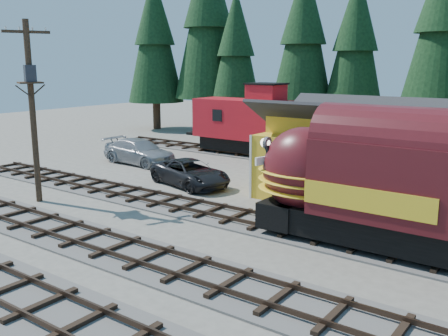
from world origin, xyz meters
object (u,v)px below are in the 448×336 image
Objects in this scene: depot at (384,147)px; utility_pole at (32,100)px; locomotive at (444,197)px; caboose at (255,123)px; pickup_truck_b at (139,152)px; pickup_truck_a at (190,173)px.

depot is 17.84m from utility_pole.
locomotive is 21.90m from caboose.
pickup_truck_b is (-5.05, -7.43, -1.71)m from caboose.
pickup_truck_b is (-2.96, 10.14, -4.38)m from utility_pole.
locomotive is at bearing -89.39° from pickup_truck_a.
caboose reaches higher than depot.
pickup_truck_b is (-21.89, 6.57, -1.60)m from locomotive.
utility_pole is at bearing 164.72° from pickup_truck_a.
caboose is at bearing 140.27° from locomotive.
utility_pole reaches higher than pickup_truck_b.
locomotive is 2.81× the size of pickup_truck_a.
depot is at bearing -31.04° from caboose.
depot is 1.39× the size of utility_pole.
caboose is at bearing -31.36° from pickup_truck_b.
locomotive is (4.38, -6.50, -0.49)m from depot.
locomotive reaches higher than pickup_truck_b.
locomotive is 1.69× the size of utility_pole.
pickup_truck_a is (4.19, 7.27, -4.49)m from utility_pole.
depot is 1.28× the size of caboose.
pickup_truck_b is (-17.51, 0.07, -2.09)m from depot.
pickup_truck_a is 0.92× the size of pickup_truck_b.
pickup_truck_b is (-7.15, 2.88, 0.11)m from pickup_truck_a.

